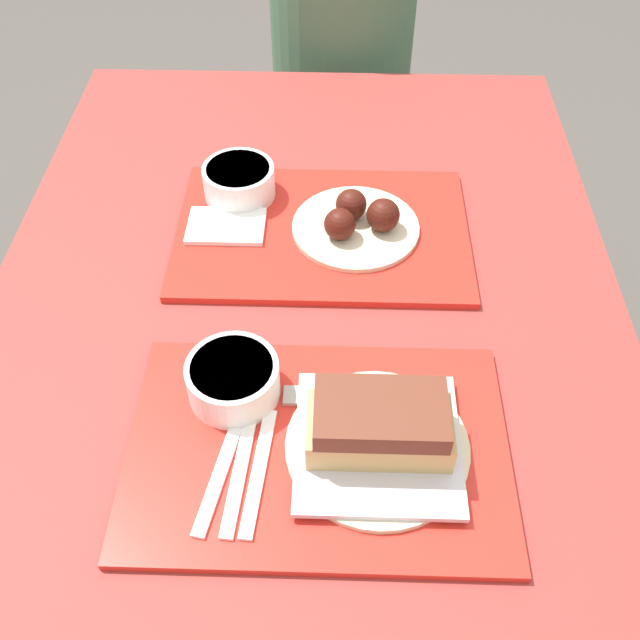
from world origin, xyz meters
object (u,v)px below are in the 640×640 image
(brisket_sandwich_plate, at_px, (379,433))
(wings_plate_far, at_px, (358,221))
(tray_near, at_px, (318,448))
(bowl_coleslaw_far, at_px, (239,180))
(tray_far, at_px, (322,232))
(person_seated_across, at_px, (343,13))
(bowl_coleslaw_near, at_px, (233,378))

(brisket_sandwich_plate, height_order, wings_plate_far, brisket_sandwich_plate)
(tray_near, xyz_separation_m, brisket_sandwich_plate, (0.07, -0.00, 0.04))
(brisket_sandwich_plate, height_order, bowl_coleslaw_far, brisket_sandwich_plate)
(wings_plate_far, bearing_deg, brisket_sandwich_plate, -86.86)
(tray_far, distance_m, brisket_sandwich_plate, 0.41)
(tray_near, distance_m, wings_plate_far, 0.40)
(tray_far, bearing_deg, person_seated_across, 87.96)
(person_seated_across, bearing_deg, tray_far, -92.04)
(bowl_coleslaw_near, relative_size, brisket_sandwich_plate, 0.53)
(bowl_coleslaw_far, bearing_deg, wings_plate_far, -23.63)
(bowl_coleslaw_near, xyz_separation_m, person_seated_across, (0.13, 1.05, -0.02))
(tray_far, xyz_separation_m, bowl_coleslaw_far, (-0.14, 0.08, 0.04))
(tray_near, bearing_deg, bowl_coleslaw_near, 145.04)
(tray_near, bearing_deg, bowl_coleslaw_far, 106.69)
(tray_near, relative_size, person_seated_across, 0.65)
(tray_near, xyz_separation_m, tray_far, (-0.01, 0.40, 0.00))
(bowl_coleslaw_near, bearing_deg, wings_plate_far, 63.74)
(tray_far, height_order, person_seated_across, person_seated_across)
(wings_plate_far, distance_m, person_seated_across, 0.73)
(person_seated_across, bearing_deg, bowl_coleslaw_near, -97.00)
(brisket_sandwich_plate, relative_size, person_seated_across, 0.31)
(bowl_coleslaw_far, bearing_deg, tray_far, -31.23)
(bowl_coleslaw_near, distance_m, wings_plate_far, 0.36)
(bowl_coleslaw_near, height_order, person_seated_across, person_seated_across)
(bowl_coleslaw_near, xyz_separation_m, bowl_coleslaw_far, (-0.04, 0.40, 0.00))
(wings_plate_far, bearing_deg, tray_far, 179.32)
(bowl_coleslaw_near, height_order, wings_plate_far, wings_plate_far)
(tray_near, height_order, brisket_sandwich_plate, brisket_sandwich_plate)
(brisket_sandwich_plate, xyz_separation_m, wings_plate_far, (-0.02, 0.40, -0.01))
(tray_far, height_order, bowl_coleslaw_far, bowl_coleslaw_far)
(tray_near, relative_size, tray_far, 1.00)
(tray_far, bearing_deg, tray_near, -89.20)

